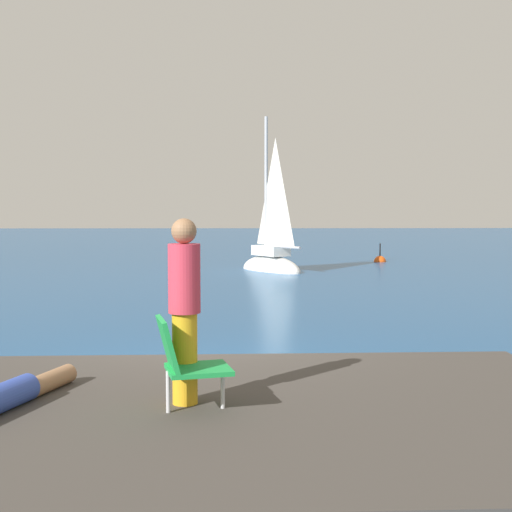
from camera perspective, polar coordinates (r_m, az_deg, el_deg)
name	(u,v)px	position (r m, az deg, el deg)	size (l,w,h in m)	color
ground_plane	(197,381)	(9.55, -5.03, -10.53)	(160.00, 160.00, 0.00)	navy
shore_ledge	(187,445)	(6.08, -5.88, -15.65)	(7.39, 4.18, 0.69)	#423D38
boulder_seaward	(286,402)	(8.54, 2.58, -12.25)	(0.99, 0.80, 0.55)	#453536
boulder_inland	(169,405)	(8.49, -7.43, -12.38)	(1.03, 0.82, 0.57)	#433934
sailboat_near	(271,262)	(26.40, 1.29, -0.48)	(2.91, 3.57, 6.64)	white
person_sunbather	(6,396)	(6.18, -20.45, -11.10)	(0.70, 1.71, 0.25)	#334CB2
person_standing	(184,305)	(5.87, -6.09, -4.19)	(0.28, 0.28, 1.62)	gold
beach_chair	(185,359)	(5.72, -6.06, -8.72)	(0.69, 0.61, 0.80)	green
marker_buoy	(380,262)	(31.52, 10.46, -0.48)	(0.56, 0.56, 1.13)	#EA5114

